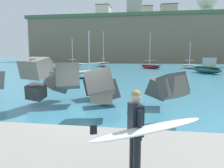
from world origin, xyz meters
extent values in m
plane|color=teal|center=(0.00, 0.00, 0.00)|extent=(400.00, 400.00, 0.00)
cube|color=gray|center=(0.00, -4.00, 0.12)|extent=(48.00, 4.40, 0.24)
cube|color=slate|center=(3.80, -0.04, 1.37)|extent=(1.12, 1.26, 1.12)
cube|color=slate|center=(0.82, 0.00, 1.49)|extent=(1.39, 1.53, 1.49)
cube|color=#4C4944|center=(3.75, 0.02, 1.49)|extent=(1.33, 1.32, 1.12)
cube|color=#605B56|center=(-2.51, 1.13, 2.02)|extent=(1.48, 1.52, 0.98)
cube|color=slate|center=(-2.28, 2.91, 1.21)|extent=(1.61, 1.61, 1.70)
cube|color=slate|center=(-2.59, 0.90, 2.05)|extent=(1.48, 1.42, 1.09)
cube|color=#4C4944|center=(0.69, 2.24, 0.76)|extent=(1.56, 1.41, 1.40)
cube|color=#3D3A38|center=(-2.90, 1.42, 0.78)|extent=(0.96, 0.92, 0.92)
cube|color=slate|center=(-1.42, 2.19, 1.53)|extent=(1.60, 1.70, 1.56)
cube|color=#3D3A38|center=(-0.30, 3.90, 0.88)|extent=(1.72, 1.64, 1.47)
cube|color=gray|center=(0.87, -0.09, 1.15)|extent=(1.08, 1.10, 1.08)
cube|color=#4C4944|center=(3.32, 2.31, 0.97)|extent=(1.35, 1.07, 1.23)
cylinder|color=black|center=(2.43, -4.45, 0.69)|extent=(0.15, 0.15, 0.90)
cylinder|color=black|center=(2.51, -4.68, 0.69)|extent=(0.15, 0.15, 0.90)
cube|color=black|center=(2.47, -4.56, 1.44)|extent=(0.34, 0.43, 0.60)
sphere|color=#DBB28E|center=(2.47, -4.56, 1.87)|extent=(0.21, 0.21, 0.21)
sphere|color=tan|center=(2.47, -4.56, 1.92)|extent=(0.19, 0.19, 0.19)
cylinder|color=black|center=(2.38, -4.19, 1.56)|extent=(0.27, 0.52, 0.41)
cylinder|color=black|center=(2.56, -4.80, 1.40)|extent=(0.09, 0.09, 0.56)
ellipsoid|color=white|center=(2.68, -4.83, 1.34)|extent=(2.08, 1.07, 0.37)
cube|color=black|center=(1.79, -5.16, 1.41)|extent=(0.12, 0.06, 0.16)
ellipsoid|color=white|center=(11.69, 34.20, 0.38)|extent=(3.60, 4.91, 0.76)
cube|color=#ACACAC|center=(11.69, 34.20, 0.72)|extent=(3.31, 4.51, 0.10)
cylinder|color=silver|center=(11.53, 34.51, 3.04)|extent=(0.12, 0.12, 4.57)
cylinder|color=silver|center=(11.53, 34.51, 1.66)|extent=(1.37, 2.53, 0.08)
ellipsoid|color=white|center=(-4.15, 15.48, 0.39)|extent=(4.73, 6.01, 0.78)
cube|color=#ACACAC|center=(-4.15, 15.48, 0.74)|extent=(4.36, 5.53, 0.10)
cylinder|color=silver|center=(-3.90, 15.86, 3.15)|extent=(0.12, 0.12, 4.74)
cylinder|color=silver|center=(-3.90, 15.86, 1.68)|extent=(2.03, 3.08, 0.08)
ellipsoid|color=maroon|center=(4.02, 33.54, 0.36)|extent=(4.55, 4.43, 0.72)
cube|color=maroon|center=(4.02, 33.54, 0.68)|extent=(4.19, 4.07, 0.10)
cylinder|color=silver|center=(3.75, 33.79, 3.88)|extent=(0.12, 0.12, 6.32)
cylinder|color=silver|center=(3.75, 33.79, 1.62)|extent=(2.15, 2.04, 0.08)
ellipsoid|color=white|center=(-21.83, 32.74, 0.45)|extent=(4.38, 2.65, 0.90)
cube|color=#ACACAC|center=(-21.83, 32.74, 0.86)|extent=(4.03, 2.44, 0.10)
cylinder|color=silver|center=(-21.53, 32.65, 4.23)|extent=(0.12, 0.12, 6.67)
cylinder|color=silver|center=(-21.53, 32.65, 1.80)|extent=(2.39, 0.77, 0.08)
ellipsoid|color=maroon|center=(-10.96, 29.36, 0.47)|extent=(4.48, 3.69, 0.94)
cube|color=maroon|center=(-10.96, 29.36, 0.90)|extent=(4.12, 3.40, 0.10)
cylinder|color=silver|center=(-10.70, 29.21, 3.35)|extent=(0.12, 0.12, 4.82)
cylinder|color=silver|center=(-10.70, 29.21, 1.84)|extent=(2.14, 1.24, 0.08)
ellipsoid|color=#1E6656|center=(11.88, 24.10, 0.50)|extent=(3.81, 5.91, 1.00)
cube|color=#164C41|center=(11.88, 24.10, 0.96)|extent=(3.50, 5.44, 0.10)
cube|color=#B7B2A8|center=(12.05, 23.71, 1.66)|extent=(1.58, 1.97, 1.32)
cube|color=#334C5B|center=(12.05, 23.71, 2.38)|extent=(1.42, 1.77, 0.12)
ellipsoid|color=beige|center=(-6.59, 38.11, 0.51)|extent=(3.82, 5.03, 1.02)
cube|color=#9C9991|center=(-6.59, 38.11, 0.98)|extent=(3.51, 4.63, 0.10)
cylinder|color=silver|center=(-6.43, 37.80, 4.46)|extent=(0.12, 0.12, 6.88)
cylinder|color=silver|center=(-6.43, 37.80, 1.92)|extent=(1.34, 2.53, 0.08)
sphere|color=silver|center=(-5.03, 26.96, 0.22)|extent=(0.44, 0.44, 0.44)
sphere|color=#E54C1E|center=(4.17, 34.60, 0.22)|extent=(0.44, 0.44, 0.44)
cube|color=#847056|center=(7.33, 84.66, 8.28)|extent=(98.67, 33.70, 16.55)
cube|color=#4C6B42|center=(7.33, 84.66, 17.15)|extent=(100.65, 34.37, 1.20)
cylinder|color=silver|center=(27.34, 83.53, 19.46)|extent=(5.16, 5.16, 3.41)
cube|color=#B2ADA3|center=(-1.37, 74.89, 20.77)|extent=(5.64, 6.06, 6.04)
cube|color=#B2ADA3|center=(12.29, 83.54, 20.32)|extent=(6.40, 6.82, 5.13)
cube|color=#66564C|center=(12.29, 83.54, 23.04)|extent=(6.72, 7.16, 0.30)
cube|color=beige|center=(2.69, 88.96, 20.78)|extent=(6.50, 6.01, 6.06)
cube|color=#66564C|center=(2.69, 88.96, 23.96)|extent=(6.83, 6.32, 0.30)
cube|color=silver|center=(-15.45, 84.81, 20.82)|extent=(5.65, 7.19, 6.13)
cube|color=#66564C|center=(-15.45, 84.81, 24.04)|extent=(5.93, 7.55, 0.30)
camera|label=1|loc=(2.61, -8.44, 2.66)|focal=33.21mm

